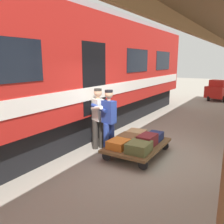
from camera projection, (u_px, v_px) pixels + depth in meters
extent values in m
plane|color=gray|center=(154.00, 157.00, 6.17)|extent=(60.00, 60.00, 0.00)
cube|color=brown|center=(181.00, 23.00, 5.23)|extent=(0.08, 19.16, 0.30)
cube|color=#B21E19|center=(55.00, 64.00, 7.38)|extent=(3.00, 16.02, 2.90)
cube|color=black|center=(58.00, 123.00, 7.78)|extent=(2.55, 15.21, 0.90)
cube|color=#99999E|center=(53.00, 11.00, 7.05)|extent=(2.76, 15.70, 0.20)
cube|color=silver|center=(95.00, 93.00, 6.78)|extent=(0.03, 15.70, 0.36)
cube|color=black|center=(163.00, 61.00, 11.27)|extent=(0.02, 1.76, 0.84)
cube|color=black|center=(138.00, 61.00, 8.93)|extent=(0.02, 1.76, 0.84)
cube|color=black|center=(4.00, 60.00, 4.25)|extent=(0.02, 1.76, 0.84)
cube|color=black|center=(93.00, 79.00, 6.73)|extent=(0.12, 1.10, 2.00)
cube|color=brown|center=(137.00, 145.00, 6.25)|extent=(1.24, 1.85, 0.07)
cylinder|color=black|center=(143.00, 165.00, 5.42)|extent=(0.23, 0.05, 0.23)
cylinder|color=black|center=(106.00, 156.00, 5.92)|extent=(0.23, 0.05, 0.23)
cylinder|color=black|center=(165.00, 146.00, 6.65)|extent=(0.23, 0.05, 0.23)
cylinder|color=black|center=(133.00, 140.00, 7.15)|extent=(0.23, 0.05, 0.23)
cube|color=brown|center=(128.00, 138.00, 6.36)|extent=(0.49, 0.50, 0.20)
cube|color=navy|center=(155.00, 137.00, 6.51)|extent=(0.38, 0.55, 0.21)
cube|color=tan|center=(136.00, 134.00, 6.79)|extent=(0.54, 0.55, 0.19)
cube|color=#CC6B23|center=(119.00, 144.00, 5.94)|extent=(0.48, 0.53, 0.20)
cube|color=maroon|center=(147.00, 140.00, 6.07)|extent=(0.39, 0.57, 0.29)
cube|color=brown|center=(139.00, 147.00, 5.65)|extent=(0.54, 0.62, 0.24)
cylinder|color=navy|center=(111.00, 137.00, 6.49)|extent=(0.16, 0.16, 0.82)
cylinder|color=navy|center=(106.00, 138.00, 6.35)|extent=(0.16, 0.16, 0.82)
cube|color=navy|center=(109.00, 112.00, 6.27)|extent=(0.40, 0.29, 0.60)
cylinder|color=tan|center=(109.00, 100.00, 6.20)|extent=(0.09, 0.09, 0.06)
sphere|color=tan|center=(109.00, 94.00, 6.17)|extent=(0.22, 0.22, 0.22)
cylinder|color=black|center=(109.00, 91.00, 6.16)|extent=(0.21, 0.21, 0.06)
cylinder|color=navy|center=(107.00, 106.00, 6.51)|extent=(0.54, 0.20, 0.21)
cylinder|color=navy|center=(99.00, 108.00, 6.28)|extent=(0.54, 0.20, 0.21)
cylinder|color=#332D28|center=(95.00, 135.00, 6.67)|extent=(0.16, 0.16, 0.82)
cylinder|color=#332D28|center=(101.00, 134.00, 6.77)|extent=(0.16, 0.16, 0.82)
cube|color=silver|center=(98.00, 110.00, 6.57)|extent=(0.42, 0.36, 0.60)
cylinder|color=tan|center=(98.00, 98.00, 6.50)|extent=(0.09, 0.09, 0.06)
sphere|color=tan|center=(98.00, 93.00, 6.47)|extent=(0.22, 0.22, 0.22)
cylinder|color=#332D28|center=(98.00, 90.00, 6.46)|extent=(0.21, 0.21, 0.06)
cylinder|color=silver|center=(97.00, 108.00, 6.29)|extent=(0.52, 0.33, 0.21)
cylinder|color=silver|center=(107.00, 107.00, 6.45)|extent=(0.52, 0.33, 0.21)
cube|color=#B21E19|center=(218.00, 92.00, 14.92)|extent=(1.48, 1.92, 0.70)
cube|color=#B21E19|center=(218.00, 84.00, 14.53)|extent=(1.04, 0.90, 0.50)
cylinder|color=black|center=(209.00, 98.00, 14.72)|extent=(0.12, 0.40, 0.40)
cylinder|color=black|center=(212.00, 95.00, 15.73)|extent=(0.12, 0.40, 0.40)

